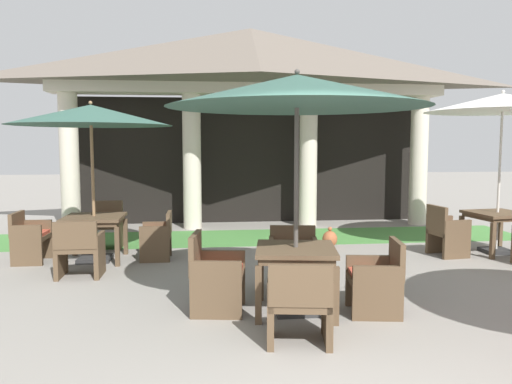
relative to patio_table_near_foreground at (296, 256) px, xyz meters
The scene contains 18 objects.
background_pavilion 6.65m from the patio_table_near_foreground, 89.27° to the left, with size 9.23×2.80×4.50m.
lawn_strip 4.68m from the patio_table_near_foreground, 89.05° to the left, with size 11.03×1.82×0.01m, color #47843D.
patio_table_near_foreground is the anchor object (origin of this frame).
patio_umbrella_near_foreground 1.83m from the patio_table_near_foreground, 90.00° to the left, with size 2.90×2.90×2.74m.
patio_chair_near_foreground_east 0.96m from the patio_table_near_foreground, ahead, with size 0.64×0.65×0.84m.
patio_chair_near_foreground_north 0.95m from the patio_table_near_foreground, 81.39° to the left, with size 0.71×0.63×0.82m.
patio_chair_near_foreground_south 0.95m from the patio_table_near_foreground, 98.61° to the right, with size 0.68×0.61×0.82m.
patio_chair_near_foreground_west 0.95m from the patio_table_near_foreground, behind, with size 0.67×0.69×0.90m.
patio_table_mid_left 4.02m from the patio_table_near_foreground, 134.46° to the left, with size 0.94×0.94×0.75m.
patio_umbrella_mid_left 4.37m from the patio_table_near_foreground, 134.46° to the left, with size 2.60×2.60×2.61m.
patio_chair_mid_left_east 3.39m from the patio_table_near_foreground, 121.96° to the left, with size 0.49×0.56×0.79m.
patio_chair_mid_left_west 4.81m from the patio_table_near_foreground, 143.22° to the left, with size 0.50×0.61×0.82m.
patio_chair_mid_left_south 3.38m from the patio_table_near_foreground, 146.88° to the left, with size 0.62×0.56×0.84m.
patio_chair_mid_left_north 4.82m from the patio_table_near_foreground, 125.81° to the left, with size 0.57×0.50×0.86m.
patio_table_mid_right 4.94m from the patio_table_near_foreground, 33.28° to the left, with size 1.01×1.01×0.73m.
patio_umbrella_mid_right 5.32m from the patio_table_near_foreground, 33.28° to the left, with size 2.62×2.62×2.85m.
patio_chair_mid_right_west 4.06m from the patio_table_near_foreground, 39.59° to the left, with size 0.57×0.63×0.87m.
terracotta_urn 3.79m from the patio_table_near_foreground, 69.38° to the left, with size 0.28×0.28×0.38m.
Camera 1 is at (-1.14, -2.99, 1.92)m, focal length 35.18 mm.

